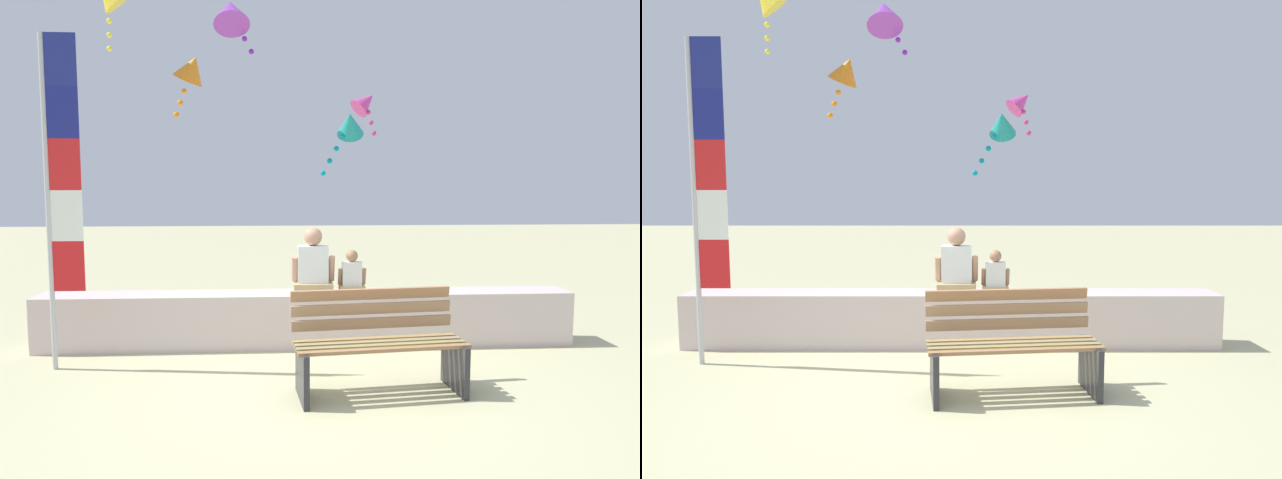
% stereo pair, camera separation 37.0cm
% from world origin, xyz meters
% --- Properties ---
extents(ground_plane, '(40.00, 40.00, 0.00)m').
position_xyz_m(ground_plane, '(0.00, 0.00, 0.00)').
color(ground_plane, '#BEBB8C').
extents(seawall_ledge, '(5.98, 0.48, 0.61)m').
position_xyz_m(seawall_ledge, '(0.00, 1.34, 0.31)').
color(seawall_ledge, beige).
rests_on(seawall_ledge, ground).
extents(park_bench, '(1.54, 0.76, 0.88)m').
position_xyz_m(park_bench, '(0.56, -0.15, 0.41)').
color(park_bench, '#9C7149').
rests_on(park_bench, ground).
extents(person_adult, '(0.48, 0.36, 0.74)m').
position_xyz_m(person_adult, '(0.06, 1.32, 0.90)').
color(person_adult, tan).
rests_on(person_adult, seawall_ledge).
extents(person_child, '(0.32, 0.23, 0.48)m').
position_xyz_m(person_child, '(0.50, 1.32, 0.80)').
color(person_child, tan).
rests_on(person_child, seawall_ledge).
extents(flag_banner, '(0.35, 0.05, 3.25)m').
position_xyz_m(flag_banner, '(-2.43, 0.65, 1.86)').
color(flag_banner, '#B7B7BC').
rests_on(flag_banner, ground).
extents(kite_teal, '(0.67, 0.59, 1.03)m').
position_xyz_m(kite_teal, '(0.70, 3.44, 2.70)').
color(kite_teal, teal).
extents(kite_magenta, '(0.60, 0.58, 0.84)m').
position_xyz_m(kite_magenta, '(1.11, 4.63, 3.19)').
color(kite_magenta, '#DB3D9E').
extents(kite_orange, '(0.72, 0.74, 1.03)m').
position_xyz_m(kite_orange, '(-1.64, 3.82, 3.54)').
color(kite_orange, orange).
extents(kite_purple, '(0.67, 0.79, 0.91)m').
position_xyz_m(kite_purple, '(-1.03, 3.75, 4.35)').
color(kite_purple, purple).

